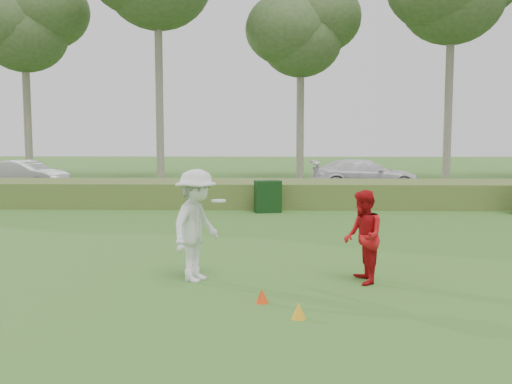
{
  "coord_description": "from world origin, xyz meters",
  "views": [
    {
      "loc": [
        0.39,
        -9.27,
        2.64
      ],
      "look_at": [
        0.0,
        4.0,
        1.3
      ],
      "focal_mm": 40.0,
      "sensor_mm": 36.0,
      "label": 1
    }
  ],
  "objects_px": {
    "player_red": "(363,237)",
    "cone_yellow": "(299,311)",
    "car_mid": "(25,175)",
    "cone_orange": "(262,296)",
    "player_white": "(196,225)",
    "car_right": "(365,175)",
    "utility_cabinet": "(268,196)"
  },
  "relations": [
    {
      "from": "player_red",
      "to": "cone_yellow",
      "type": "relative_size",
      "value": 7.01
    },
    {
      "from": "player_red",
      "to": "car_mid",
      "type": "bearing_deg",
      "value": -145.06
    },
    {
      "from": "car_mid",
      "to": "cone_orange",
      "type": "bearing_deg",
      "value": -131.17
    },
    {
      "from": "cone_orange",
      "to": "car_mid",
      "type": "height_order",
      "value": "car_mid"
    },
    {
      "from": "player_white",
      "to": "cone_orange",
      "type": "bearing_deg",
      "value": -114.37
    },
    {
      "from": "cone_orange",
      "to": "car_right",
      "type": "xyz_separation_m",
      "value": [
        4.43,
        17.6,
        0.67
      ]
    },
    {
      "from": "player_white",
      "to": "player_red",
      "type": "relative_size",
      "value": 1.21
    },
    {
      "from": "player_white",
      "to": "cone_yellow",
      "type": "xyz_separation_m",
      "value": [
        1.75,
        -2.1,
        -0.89
      ]
    },
    {
      "from": "cone_yellow",
      "to": "player_red",
      "type": "bearing_deg",
      "value": 58.79
    },
    {
      "from": "utility_cabinet",
      "to": "car_mid",
      "type": "height_order",
      "value": "car_mid"
    },
    {
      "from": "utility_cabinet",
      "to": "car_mid",
      "type": "relative_size",
      "value": 0.26
    },
    {
      "from": "player_red",
      "to": "utility_cabinet",
      "type": "xyz_separation_m",
      "value": [
        -1.77,
        9.29,
        -0.29
      ]
    },
    {
      "from": "player_red",
      "to": "cone_orange",
      "type": "relative_size",
      "value": 7.38
    },
    {
      "from": "cone_orange",
      "to": "player_white",
      "type": "bearing_deg",
      "value": 132.09
    },
    {
      "from": "cone_yellow",
      "to": "utility_cabinet",
      "type": "bearing_deg",
      "value": 92.74
    },
    {
      "from": "player_white",
      "to": "car_right",
      "type": "height_order",
      "value": "player_white"
    },
    {
      "from": "player_white",
      "to": "player_red",
      "type": "bearing_deg",
      "value": -67.87
    },
    {
      "from": "utility_cabinet",
      "to": "car_right",
      "type": "distance_m",
      "value": 8.34
    },
    {
      "from": "player_red",
      "to": "cone_yellow",
      "type": "height_order",
      "value": "player_red"
    },
    {
      "from": "utility_cabinet",
      "to": "car_right",
      "type": "bearing_deg",
      "value": 45.46
    },
    {
      "from": "cone_orange",
      "to": "utility_cabinet",
      "type": "height_order",
      "value": "utility_cabinet"
    },
    {
      "from": "cone_orange",
      "to": "cone_yellow",
      "type": "height_order",
      "value": "cone_yellow"
    },
    {
      "from": "cone_orange",
      "to": "car_right",
      "type": "relative_size",
      "value": 0.05
    },
    {
      "from": "player_white",
      "to": "player_red",
      "type": "height_order",
      "value": "player_white"
    },
    {
      "from": "car_mid",
      "to": "car_right",
      "type": "xyz_separation_m",
      "value": [
        15.97,
        -0.19,
        0.04
      ]
    },
    {
      "from": "player_red",
      "to": "car_mid",
      "type": "height_order",
      "value": "player_red"
    },
    {
      "from": "cone_orange",
      "to": "player_red",
      "type": "bearing_deg",
      "value": 35.46
    },
    {
      "from": "cone_orange",
      "to": "cone_yellow",
      "type": "relative_size",
      "value": 0.95
    },
    {
      "from": "cone_orange",
      "to": "car_mid",
      "type": "relative_size",
      "value": 0.05
    },
    {
      "from": "player_red",
      "to": "cone_orange",
      "type": "bearing_deg",
      "value": -58.43
    },
    {
      "from": "cone_yellow",
      "to": "utility_cabinet",
      "type": "xyz_separation_m",
      "value": [
        -0.54,
        11.31,
        0.42
      ]
    },
    {
      "from": "cone_yellow",
      "to": "car_right",
      "type": "bearing_deg",
      "value": 78.05
    }
  ]
}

